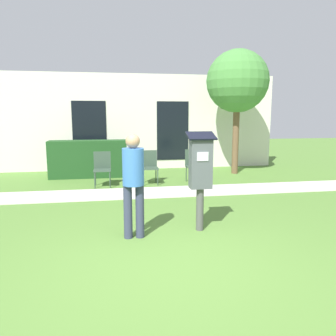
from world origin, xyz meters
TOP-DOWN VIEW (x-y plane):
  - ground_plane at (0.00, 0.00)m, footprint 40.00×40.00m
  - sidewalk at (0.00, 3.91)m, footprint 12.00×1.10m
  - building_facade at (0.00, 7.58)m, footprint 10.00×0.26m
  - parking_meter at (0.71, 1.25)m, footprint 0.44×0.31m
  - person_standing at (-0.36, 1.09)m, footprint 0.32×0.32m
  - outdoor_chair_left at (-0.93, 4.90)m, footprint 0.44×0.44m
  - outdoor_chair_middle at (0.31, 4.99)m, footprint 0.44×0.44m
  - outdoor_chair_right at (1.55, 5.04)m, footprint 0.44×0.44m
  - hedge_row at (-1.38, 6.24)m, footprint 2.26×0.60m
  - tree at (3.17, 6.11)m, footprint 1.90×1.90m

SIDE VIEW (x-z plane):
  - ground_plane at x=0.00m, z-range 0.00..0.00m
  - sidewalk at x=0.00m, z-range 0.00..0.02m
  - outdoor_chair_left at x=-0.93m, z-range 0.08..0.98m
  - outdoor_chair_middle at x=0.31m, z-range 0.08..0.98m
  - outdoor_chair_right at x=1.55m, z-range 0.08..0.98m
  - hedge_row at x=-1.38m, z-range 0.00..1.10m
  - person_standing at x=-0.36m, z-range 0.14..1.72m
  - parking_meter at x=0.71m, z-range 0.22..1.81m
  - building_facade at x=0.00m, z-range 0.00..3.20m
  - tree at x=3.17m, z-range 0.94..4.75m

